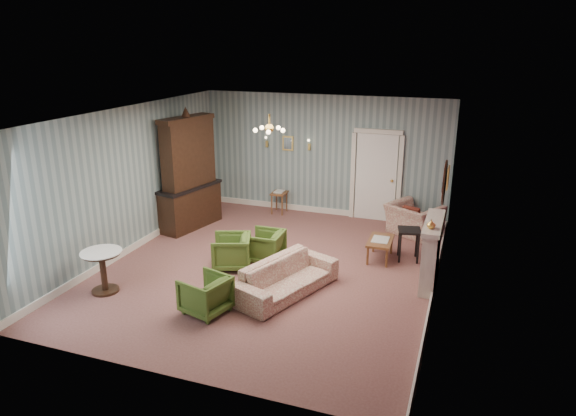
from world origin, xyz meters
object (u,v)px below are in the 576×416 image
at_px(sofa_chintz, 286,272).
at_px(pedestal_table, 103,271).
at_px(olive_chair_a, 205,293).
at_px(olive_chair_c, 265,245).
at_px(dresser, 188,170).
at_px(side_table_black, 408,245).
at_px(wingback_chair, 414,214).
at_px(fireplace, 431,252).
at_px(olive_chair_b, 231,250).
at_px(coffee_table, 380,249).

distance_m(sofa_chintz, pedestal_table, 3.10).
height_order(olive_chair_a, olive_chair_c, olive_chair_c).
relative_size(dresser, pedestal_table, 3.59).
bearing_deg(sofa_chintz, side_table_black, -19.25).
bearing_deg(side_table_black, wingback_chair, 92.66).
bearing_deg(dresser, sofa_chintz, -23.85).
bearing_deg(fireplace, olive_chair_c, -178.00).
xyz_separation_m(wingback_chair, pedestal_table, (-4.64, -4.58, -0.09)).
relative_size(olive_chair_a, olive_chair_b, 0.95).
relative_size(wingback_chair, fireplace, 0.75).
bearing_deg(dresser, fireplace, 0.97).
bearing_deg(olive_chair_b, wingback_chair, 114.05).
bearing_deg(olive_chair_b, dresser, -153.41).
bearing_deg(pedestal_table, coffee_table, 35.24).
bearing_deg(olive_chair_b, fireplace, 79.26).
distance_m(wingback_chair, dresser, 5.10).
xyz_separation_m(olive_chair_b, wingback_chair, (3.02, 2.95, 0.11)).
xyz_separation_m(olive_chair_a, olive_chair_b, (-0.35, 1.67, 0.02)).
bearing_deg(sofa_chintz, wingback_chair, -4.57).
bearing_deg(fireplace, sofa_chintz, -151.51).
relative_size(olive_chair_b, wingback_chair, 0.67).
bearing_deg(olive_chair_b, sofa_chintz, 44.50).
xyz_separation_m(olive_chair_a, dresser, (-2.20, 3.40, 1.01)).
height_order(olive_chair_c, pedestal_table, pedestal_table).
distance_m(sofa_chintz, fireplace, 2.57).
height_order(olive_chair_a, coffee_table, olive_chair_a).
relative_size(olive_chair_a, pedestal_table, 0.90).
distance_m(wingback_chair, coffee_table, 1.70).
relative_size(olive_chair_b, fireplace, 0.51).
relative_size(olive_chair_c, sofa_chintz, 0.34).
xyz_separation_m(fireplace, side_table_black, (-0.49, 0.88, -0.26)).
distance_m(olive_chair_b, wingback_chair, 4.22).
xyz_separation_m(wingback_chair, dresser, (-4.87, -1.22, 0.88)).
relative_size(dresser, coffee_table, 3.32).
bearing_deg(olive_chair_a, coffee_table, 159.12).
bearing_deg(pedestal_table, fireplace, 23.24).
bearing_deg(olive_chair_c, sofa_chintz, 35.62).
relative_size(wingback_chair, pedestal_table, 1.41).
distance_m(olive_chair_b, fireplace, 3.63).
bearing_deg(side_table_black, olive_chair_a, -130.99).
bearing_deg(olive_chair_c, side_table_black, 109.32).
distance_m(dresser, side_table_black, 5.05).
bearing_deg(sofa_chintz, olive_chair_a, 158.22).
distance_m(dresser, fireplace, 5.59).
bearing_deg(fireplace, olive_chair_a, -144.79).
relative_size(olive_chair_b, pedestal_table, 0.95).
distance_m(wingback_chair, fireplace, 2.42).
bearing_deg(coffee_table, dresser, 174.79).
distance_m(olive_chair_b, pedestal_table, 2.29).
bearing_deg(pedestal_table, sofa_chintz, 18.90).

